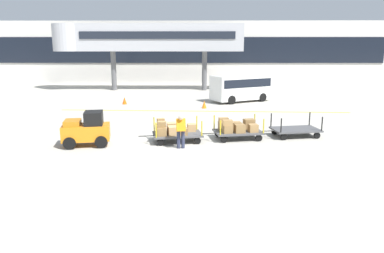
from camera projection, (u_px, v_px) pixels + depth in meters
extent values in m
plane|color=#B2ADA0|center=(169.00, 142.00, 17.58)|extent=(120.00, 120.00, 0.00)
cube|color=yellow|center=(203.00, 111.00, 25.63)|extent=(19.96, 1.05, 0.01)
cube|color=silver|center=(185.00, 53.00, 42.17)|extent=(46.25, 2.40, 6.99)
cube|color=black|center=(184.00, 50.00, 40.88)|extent=(43.94, 0.12, 2.80)
cube|color=#B7B7BC|center=(158.00, 38.00, 35.99)|extent=(16.37, 2.20, 2.60)
cylinder|color=#B7B7BC|center=(68.00, 38.00, 36.08)|extent=(3.00, 3.00, 2.60)
cube|color=#1E232D|center=(157.00, 35.00, 34.83)|extent=(14.73, 0.08, 0.70)
cylinder|color=#59595B|center=(114.00, 71.00, 36.74)|extent=(0.50, 0.50, 3.83)
cylinder|color=#59595B|center=(204.00, 71.00, 36.65)|extent=(0.50, 0.50, 3.83)
cube|color=orange|center=(86.00, 132.00, 16.92)|extent=(2.26, 1.46, 0.70)
cube|color=black|center=(94.00, 118.00, 16.84)|extent=(0.96, 1.12, 0.60)
cube|color=orange|center=(72.00, 123.00, 16.72)|extent=(0.86, 1.04, 0.24)
cylinder|color=black|center=(73.00, 137.00, 17.39)|extent=(0.58, 0.28, 0.56)
cylinder|color=black|center=(70.00, 143.00, 16.38)|extent=(0.58, 0.28, 0.56)
cylinder|color=black|center=(103.00, 136.00, 17.61)|extent=(0.58, 0.28, 0.56)
cylinder|color=black|center=(101.00, 142.00, 16.61)|extent=(0.58, 0.28, 0.56)
cube|color=#4C4C4F|center=(177.00, 134.00, 17.67)|extent=(2.51, 1.79, 0.08)
cylinder|color=gold|center=(154.00, 124.00, 18.03)|extent=(0.06, 0.06, 0.70)
cylinder|color=gold|center=(156.00, 130.00, 16.79)|extent=(0.06, 0.06, 0.70)
cylinder|color=gold|center=(197.00, 123.00, 18.38)|extent=(0.06, 0.06, 0.70)
cylinder|color=gold|center=(202.00, 128.00, 17.14)|extent=(0.06, 0.06, 0.70)
cylinder|color=black|center=(158.00, 136.00, 18.14)|extent=(0.33, 0.16, 0.32)
cylinder|color=black|center=(161.00, 142.00, 17.00)|extent=(0.33, 0.16, 0.32)
cylinder|color=black|center=(193.00, 135.00, 18.43)|extent=(0.33, 0.16, 0.32)
cylinder|color=black|center=(197.00, 141.00, 17.28)|extent=(0.33, 0.16, 0.32)
cylinder|color=#333333|center=(146.00, 136.00, 17.43)|extent=(0.70, 0.17, 0.05)
cube|color=tan|center=(161.00, 129.00, 17.77)|extent=(0.49, 0.52, 0.38)
cube|color=olive|center=(162.00, 131.00, 17.24)|extent=(0.48, 0.52, 0.39)
cube|color=tan|center=(171.00, 127.00, 17.91)|extent=(0.47, 0.52, 0.46)
cube|color=tan|center=(173.00, 131.00, 17.30)|extent=(0.58, 0.59, 0.42)
cube|color=tan|center=(181.00, 128.00, 17.97)|extent=(0.49, 0.54, 0.35)
cube|color=olive|center=(183.00, 131.00, 17.37)|extent=(0.46, 0.43, 0.33)
cube|color=tan|center=(192.00, 127.00, 18.09)|extent=(0.46, 0.47, 0.37)
cube|color=olive|center=(161.00, 122.00, 17.69)|extent=(0.40, 0.34, 0.31)
cube|color=olive|center=(162.00, 124.00, 17.16)|extent=(0.40, 0.32, 0.27)
cube|color=#4C4C4F|center=(238.00, 132.00, 18.16)|extent=(2.51, 1.79, 0.08)
cylinder|color=gold|center=(214.00, 122.00, 18.52)|extent=(0.06, 0.06, 0.70)
cylinder|color=gold|center=(220.00, 128.00, 17.28)|extent=(0.06, 0.06, 0.70)
cylinder|color=gold|center=(255.00, 121.00, 18.87)|extent=(0.06, 0.06, 0.70)
cylinder|color=gold|center=(264.00, 126.00, 17.63)|extent=(0.06, 0.06, 0.70)
cylinder|color=black|center=(218.00, 134.00, 18.64)|extent=(0.33, 0.16, 0.32)
cylinder|color=black|center=(224.00, 140.00, 17.49)|extent=(0.33, 0.16, 0.32)
cylinder|color=black|center=(251.00, 132.00, 18.92)|extent=(0.33, 0.16, 0.32)
cylinder|color=black|center=(259.00, 138.00, 17.77)|extent=(0.33, 0.16, 0.32)
cylinder|color=#333333|center=(208.00, 133.00, 17.92)|extent=(0.70, 0.17, 0.05)
cube|color=#9E7A4C|center=(224.00, 126.00, 18.34)|extent=(0.54, 0.55, 0.41)
cube|color=olive|center=(227.00, 129.00, 17.71)|extent=(0.51, 0.46, 0.38)
cube|color=#A87F4C|center=(236.00, 126.00, 18.44)|extent=(0.49, 0.46, 0.39)
cube|color=olive|center=(240.00, 128.00, 17.80)|extent=(0.55, 0.54, 0.41)
cube|color=olive|center=(249.00, 124.00, 18.53)|extent=(0.61, 0.50, 0.50)
cube|color=#A87F4C|center=(253.00, 128.00, 17.95)|extent=(0.49, 0.49, 0.37)
cube|color=#A87F4C|center=(224.00, 120.00, 18.27)|extent=(0.50, 0.36, 0.21)
cube|color=#A87F4C|center=(228.00, 123.00, 17.64)|extent=(0.47, 0.33, 0.26)
cube|color=#4C4C4F|center=(296.00, 129.00, 18.65)|extent=(2.51, 1.79, 0.08)
cylinder|color=black|center=(271.00, 120.00, 19.01)|extent=(0.06, 0.06, 0.70)
cylinder|color=black|center=(281.00, 125.00, 17.77)|extent=(0.06, 0.06, 0.70)
cylinder|color=black|center=(310.00, 119.00, 19.36)|extent=(0.06, 0.06, 0.70)
cylinder|color=black|center=(322.00, 124.00, 18.12)|extent=(0.06, 0.06, 0.70)
cylinder|color=black|center=(275.00, 131.00, 19.13)|extent=(0.33, 0.16, 0.32)
cylinder|color=black|center=(284.00, 137.00, 17.98)|extent=(0.33, 0.16, 0.32)
cylinder|color=black|center=(306.00, 130.00, 19.41)|extent=(0.33, 0.16, 0.32)
cylinder|color=black|center=(317.00, 135.00, 18.27)|extent=(0.33, 0.16, 0.32)
cylinder|color=#333333|center=(267.00, 131.00, 18.41)|extent=(0.70, 0.17, 0.05)
cylinder|color=#2D334C|center=(179.00, 139.00, 16.54)|extent=(0.16, 0.16, 0.82)
cylinder|color=#2D334C|center=(183.00, 139.00, 16.56)|extent=(0.16, 0.16, 0.82)
cube|color=orange|center=(181.00, 125.00, 16.31)|extent=(0.45, 0.47, 0.61)
sphere|color=beige|center=(181.00, 117.00, 16.11)|extent=(0.22, 0.22, 0.22)
cube|color=white|center=(241.00, 87.00, 29.72)|extent=(5.13, 3.94, 1.90)
cube|color=black|center=(241.00, 82.00, 29.63)|extent=(4.81, 3.79, 0.64)
cylinder|color=black|center=(231.00, 100.00, 28.47)|extent=(0.71, 0.53, 0.68)
cylinder|color=black|center=(262.00, 97.00, 29.81)|extent=(0.71, 0.53, 0.68)
cone|color=#EA590F|center=(125.00, 101.00, 28.53)|extent=(0.36, 0.36, 0.55)
cone|color=orange|center=(204.00, 104.00, 26.75)|extent=(0.36, 0.36, 0.55)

